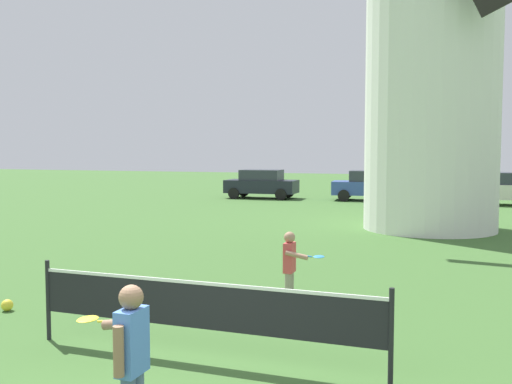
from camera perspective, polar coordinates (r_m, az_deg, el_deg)
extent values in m
cylinder|color=white|center=(19.83, 17.17, 12.46)|extent=(4.25, 4.25, 11.05)
cylinder|color=black|center=(8.45, -20.01, -10.08)|extent=(0.06, 0.06, 1.10)
cylinder|color=black|center=(6.62, 13.31, -13.93)|extent=(0.06, 0.06, 1.10)
cube|color=black|center=(7.20, -5.56, -11.31)|extent=(4.56, 0.01, 0.55)
cube|color=white|center=(7.13, -5.58, -9.02)|extent=(4.56, 0.02, 0.04)
cube|color=#4C7AD1|center=(5.25, -12.27, -14.34)|extent=(0.17, 0.32, 0.58)
sphere|color=#89664C|center=(5.14, -12.34, -10.20)|extent=(0.22, 0.22, 0.22)
cylinder|color=#89664C|center=(5.09, -13.53, -15.18)|extent=(0.09, 0.09, 0.43)
cylinder|color=#89664C|center=(5.46, -13.02, -12.64)|extent=(0.44, 0.09, 0.17)
cylinder|color=yellow|center=(5.56, -14.55, -12.38)|extent=(0.22, 0.02, 0.04)
ellipsoid|color=yellow|center=(5.68, -16.43, -12.06)|extent=(0.18, 0.24, 0.03)
cylinder|color=#9E937F|center=(9.79, 3.46, -9.52)|extent=(0.11, 0.11, 0.56)
cylinder|color=#9E937F|center=(9.66, 3.22, -9.70)|extent=(0.11, 0.11, 0.56)
cube|color=#DB4C4C|center=(9.61, 3.35, -6.53)|extent=(0.15, 0.28, 0.50)
sphere|color=tan|center=(9.55, 3.36, -4.53)|extent=(0.19, 0.19, 0.19)
cylinder|color=tan|center=(9.78, 3.65, -6.46)|extent=(0.08, 0.08, 0.38)
cylinder|color=tan|center=(9.40, 4.08, -6.31)|extent=(0.38, 0.08, 0.14)
cylinder|color=#338CCC|center=(9.36, 4.97, -6.35)|extent=(0.22, 0.02, 0.04)
ellipsoid|color=#338CCC|center=(9.31, 6.28, -6.42)|extent=(0.18, 0.24, 0.03)
sphere|color=yellow|center=(10.25, -23.55, -10.30)|extent=(0.19, 0.19, 0.19)
cube|color=#1E232D|center=(31.27, 0.56, 0.56)|extent=(3.94, 1.89, 0.70)
cube|color=#2D333D|center=(31.23, 0.56, 1.72)|extent=(2.24, 1.60, 0.56)
cylinder|color=black|center=(31.76, 3.26, -0.02)|extent=(0.61, 0.21, 0.60)
cylinder|color=black|center=(30.12, 2.49, -0.24)|extent=(0.61, 0.21, 0.60)
cylinder|color=black|center=(32.49, -1.24, 0.08)|extent=(0.61, 0.21, 0.60)
cylinder|color=black|center=(30.89, -2.23, -0.13)|extent=(0.61, 0.21, 0.60)
cube|color=#334C99|center=(30.40, 11.47, 0.38)|extent=(4.23, 2.14, 0.70)
cube|color=#2D333D|center=(30.37, 11.49, 1.57)|extent=(2.43, 1.74, 0.56)
cylinder|color=black|center=(31.25, 14.06, -0.20)|extent=(0.62, 0.25, 0.60)
cylinder|color=black|center=(29.56, 14.08, -0.45)|extent=(0.62, 0.25, 0.60)
cylinder|color=black|center=(31.35, 9.00, -0.12)|extent=(0.62, 0.25, 0.60)
cylinder|color=black|center=(29.66, 8.73, -0.35)|extent=(0.62, 0.25, 0.60)
cube|color=silver|center=(29.79, 23.58, 0.04)|extent=(4.11, 1.70, 0.70)
cube|color=#2D333D|center=(29.76, 23.62, 1.25)|extent=(2.30, 1.50, 0.56)
cylinder|color=black|center=(30.61, 20.85, -0.44)|extent=(0.60, 0.18, 0.60)
cylinder|color=black|center=(28.92, 20.90, -0.69)|extent=(0.60, 0.18, 0.60)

